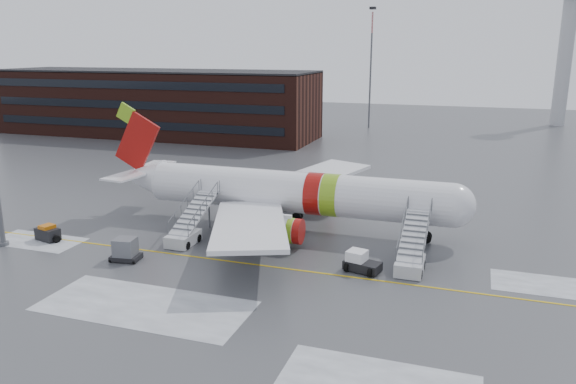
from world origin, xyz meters
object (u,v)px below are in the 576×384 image
(airstair_aft, at_px, (187,230))
(uld_container, at_px, (125,250))
(airliner, at_px, (285,192))
(airstair_fwd, at_px, (411,256))
(pushback_tug, at_px, (360,262))
(baggage_tractor, at_px, (48,234))

(airstair_aft, xyz_separation_m, uld_container, (-2.54, -5.45, -0.22))
(airliner, distance_m, uld_container, 15.37)
(airstair_fwd, distance_m, pushback_tug, 3.95)
(airstair_fwd, xyz_separation_m, pushback_tug, (-3.57, -1.64, -0.38))
(airstair_fwd, relative_size, pushback_tug, 2.60)
(airstair_aft, distance_m, uld_container, 6.02)
(airstair_aft, bearing_deg, uld_container, -115.03)
(uld_container, bearing_deg, airstair_aft, 64.97)
(uld_container, bearing_deg, pushback_tug, 11.89)
(airstair_fwd, bearing_deg, pushback_tug, -155.38)
(pushback_tug, relative_size, baggage_tractor, 1.06)
(airliner, xyz_separation_m, baggage_tractor, (-18.52, -10.10, -2.82))
(airstair_aft, distance_m, pushback_tug, 15.64)
(airliner, distance_m, airstair_fwd, 14.21)
(airstair_aft, bearing_deg, airliner, 44.18)
(airstair_aft, height_order, uld_container, airstair_aft)
(airstair_aft, bearing_deg, baggage_tractor, -163.18)
(airliner, height_order, uld_container, airliner)
(uld_container, bearing_deg, airstair_fwd, 14.11)
(airliner, distance_m, pushback_tug, 12.33)
(airliner, relative_size, airstair_fwd, 4.55)
(uld_container, height_order, baggage_tractor, uld_container)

